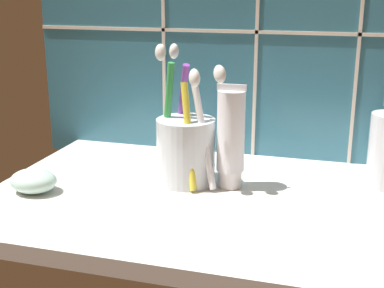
{
  "coord_description": "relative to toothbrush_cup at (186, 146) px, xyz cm",
  "views": [
    {
      "loc": [
        14.53,
        -60.64,
        27.35
      ],
      "look_at": [
        -3.58,
        1.45,
        8.07
      ],
      "focal_mm": 50.0,
      "sensor_mm": 36.0,
      "label": 1
    }
  ],
  "objects": [
    {
      "name": "sink_counter",
      "position": [
        5.1,
        -3.65,
        -5.99
      ],
      "size": [
        57.47,
        36.99,
        2.0
      ],
      "primitive_type": "cube",
      "color": "white",
      "rests_on": "ground"
    },
    {
      "name": "toothbrush_cup",
      "position": [
        0.0,
        0.0,
        0.0
      ],
      "size": [
        10.86,
        12.57,
        18.21
      ],
      "color": "silver",
      "rests_on": "sink_counter"
    },
    {
      "name": "toothpaste_tube",
      "position": [
        6.03,
        -0.03,
        1.72
      ],
      "size": [
        3.73,
        3.56,
        13.57
      ],
      "color": "white",
      "rests_on": "sink_counter"
    },
    {
      "name": "soap_bar",
      "position": [
        -17.5,
        -8.92,
        -3.47
      ],
      "size": [
        6.07,
        5.0,
        3.03
      ],
      "primitive_type": "ellipsoid",
      "color": "silver",
      "rests_on": "sink_counter"
    }
  ]
}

